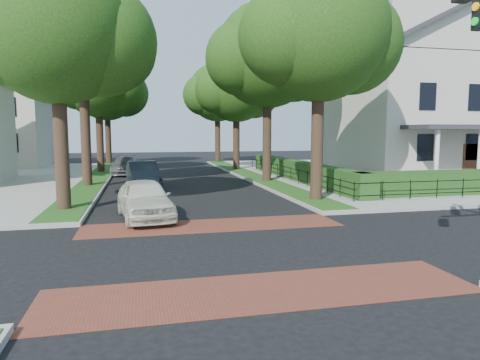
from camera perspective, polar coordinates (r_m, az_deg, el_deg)
name	(u,v)px	position (r m, az deg, el deg)	size (l,w,h in m)	color
ground	(232,250)	(12.06, -1.13, -9.30)	(120.00, 120.00, 0.00)	black
sidewalk_ne	(418,172)	(37.57, 22.64, 1.04)	(30.00, 30.00, 0.15)	gray
crosswalk_far	(213,225)	(15.11, -3.66, -6.06)	(9.00, 2.20, 0.01)	brown
crosswalk_near	(264,291)	(9.10, 3.19, -14.57)	(9.00, 2.20, 0.01)	brown
grass_strip_ne	(249,174)	(31.59, 1.27, 0.77)	(1.60, 29.80, 0.02)	#2A4E16
grass_strip_nw	(96,178)	(30.76, -18.61, 0.28)	(1.60, 29.80, 0.02)	#2A4E16
tree_right_near	(319,35)	(20.71, 10.52, 18.46)	(7.75, 6.67, 10.66)	black
tree_right_mid	(268,57)	(28.18, 3.77, 16.04)	(8.25, 7.09, 11.22)	black
tree_right_far	(237,88)	(36.65, -0.42, 12.11)	(7.25, 6.23, 9.74)	black
tree_right_back	(218,93)	(45.47, -2.96, 11.45)	(7.50, 6.45, 10.20)	black
tree_left_near	(60,30)	(19.25, -22.91, 17.92)	(7.50, 6.45, 10.20)	black
tree_left_mid	(84,43)	(27.25, -20.03, 16.78)	(8.00, 6.88, 11.48)	black
tree_left_far	(99,82)	(35.91, -18.23, 12.25)	(7.00, 6.02, 9.86)	black
tree_left_back	(108,90)	(44.89, -17.20, 11.43)	(7.75, 6.66, 10.44)	black
hedge_main_road	(299,171)	(28.34, 7.85, 1.26)	(1.00, 18.00, 1.20)	#183D15
fence_main_road	(287,173)	(28.08, 6.32, 0.92)	(0.06, 18.00, 0.90)	black
house_victorian	(424,93)	(33.88, 23.38, 10.55)	(13.00, 13.05, 12.48)	beige
parked_car_front	(145,199)	(16.55, -12.60, -2.48)	(1.78, 4.42, 1.51)	silver
parked_car_middle	(143,174)	(26.08, -12.81, 0.75)	(1.62, 4.63, 1.53)	#222934
parked_car_rear	(125,166)	(34.21, -15.07, 1.87)	(1.94, 4.77, 1.38)	slate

